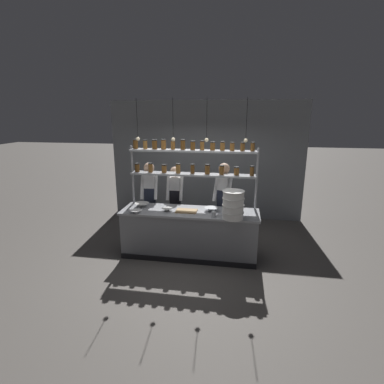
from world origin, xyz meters
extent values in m
plane|color=#5B5651|center=(0.00, 0.00, 0.00)|extent=(40.00, 40.00, 0.00)
cube|color=gray|center=(0.00, 2.39, 1.52)|extent=(5.04, 0.12, 3.05)
cube|color=gray|center=(0.00, 0.00, 0.44)|extent=(2.58, 0.72, 0.88)
cube|color=#999BA0|center=(0.00, 0.00, 0.90)|extent=(2.64, 0.76, 0.04)
cube|color=black|center=(0.00, -0.36, 0.05)|extent=(2.58, 0.03, 0.10)
cylinder|color=#999BA0|center=(-1.24, 0.33, 1.05)|extent=(0.04, 0.04, 2.11)
cylinder|color=#999BA0|center=(1.24, 0.33, 1.05)|extent=(0.04, 0.04, 2.11)
cube|color=#999BA0|center=(0.00, 0.33, 1.57)|extent=(2.48, 0.28, 0.04)
cylinder|color=#513314|center=(-1.13, 0.33, 1.66)|extent=(0.10, 0.10, 0.15)
cylinder|color=black|center=(-1.13, 0.33, 1.75)|extent=(0.10, 0.10, 0.02)
cylinder|color=brown|center=(-0.86, 0.33, 1.67)|extent=(0.09, 0.09, 0.17)
cylinder|color=black|center=(-0.86, 0.33, 1.76)|extent=(0.09, 0.09, 0.02)
cylinder|color=brown|center=(-0.57, 0.33, 1.66)|extent=(0.10, 0.10, 0.15)
cylinder|color=black|center=(-0.57, 0.33, 1.74)|extent=(0.10, 0.10, 0.02)
cylinder|color=brown|center=(-0.29, 0.33, 1.67)|extent=(0.09, 0.09, 0.17)
cylinder|color=black|center=(-0.29, 0.33, 1.77)|extent=(0.09, 0.09, 0.02)
cylinder|color=#513314|center=(0.00, 0.33, 1.67)|extent=(0.08, 0.08, 0.17)
cylinder|color=black|center=(0.00, 0.33, 1.76)|extent=(0.08, 0.08, 0.02)
cylinder|color=brown|center=(0.29, 0.33, 1.67)|extent=(0.10, 0.10, 0.17)
cylinder|color=black|center=(0.29, 0.33, 1.77)|extent=(0.10, 0.10, 0.02)
cylinder|color=brown|center=(0.57, 0.33, 1.66)|extent=(0.09, 0.09, 0.16)
cylinder|color=black|center=(0.57, 0.33, 1.76)|extent=(0.09, 0.09, 0.02)
cylinder|color=brown|center=(0.85, 0.33, 1.65)|extent=(0.10, 0.10, 0.14)
cylinder|color=black|center=(0.85, 0.33, 1.73)|extent=(0.10, 0.10, 0.02)
cylinder|color=brown|center=(1.15, 0.33, 1.67)|extent=(0.08, 0.08, 0.17)
cylinder|color=black|center=(1.15, 0.33, 1.76)|extent=(0.08, 0.08, 0.02)
cube|color=#999BA0|center=(0.00, 0.33, 2.03)|extent=(2.48, 0.28, 0.04)
cylinder|color=#513314|center=(-1.15, 0.33, 2.13)|extent=(0.10, 0.10, 0.17)
cylinder|color=black|center=(-1.15, 0.33, 2.23)|extent=(0.10, 0.10, 0.02)
cylinder|color=brown|center=(-0.95, 0.33, 2.13)|extent=(0.09, 0.09, 0.16)
cylinder|color=black|center=(-0.95, 0.33, 2.22)|extent=(0.09, 0.09, 0.02)
cylinder|color=#513314|center=(-0.75, 0.33, 2.13)|extent=(0.10, 0.10, 0.16)
cylinder|color=black|center=(-0.75, 0.33, 2.22)|extent=(0.10, 0.10, 0.02)
cylinder|color=brown|center=(-0.57, 0.33, 2.14)|extent=(0.09, 0.09, 0.17)
cylinder|color=black|center=(-0.57, 0.33, 2.23)|extent=(0.10, 0.10, 0.02)
cylinder|color=brown|center=(-0.39, 0.33, 2.13)|extent=(0.08, 0.08, 0.16)
cylinder|color=black|center=(-0.39, 0.33, 2.22)|extent=(0.09, 0.09, 0.02)
cylinder|color=#513314|center=(-0.19, 0.33, 2.14)|extent=(0.09, 0.09, 0.18)
cylinder|color=black|center=(-0.19, 0.33, 2.24)|extent=(0.09, 0.09, 0.02)
cylinder|color=#513314|center=(0.01, 0.33, 2.13)|extent=(0.09, 0.09, 0.15)
cylinder|color=black|center=(0.01, 0.33, 2.21)|extent=(0.09, 0.09, 0.02)
cylinder|color=brown|center=(0.19, 0.33, 2.13)|extent=(0.08, 0.08, 0.16)
cylinder|color=black|center=(0.19, 0.33, 2.22)|extent=(0.08, 0.08, 0.02)
cylinder|color=brown|center=(0.39, 0.33, 2.12)|extent=(0.09, 0.09, 0.14)
cylinder|color=black|center=(0.39, 0.33, 2.20)|extent=(0.09, 0.09, 0.02)
cylinder|color=brown|center=(0.57, 0.33, 2.12)|extent=(0.09, 0.09, 0.15)
cylinder|color=black|center=(0.57, 0.33, 2.21)|extent=(0.09, 0.09, 0.02)
cylinder|color=brown|center=(0.76, 0.33, 2.12)|extent=(0.09, 0.09, 0.14)
cylinder|color=black|center=(0.76, 0.33, 2.20)|extent=(0.09, 0.09, 0.02)
cylinder|color=brown|center=(0.95, 0.33, 2.12)|extent=(0.08, 0.08, 0.14)
cylinder|color=black|center=(0.95, 0.33, 2.20)|extent=(0.09, 0.09, 0.02)
cylinder|color=brown|center=(1.13, 0.33, 2.12)|extent=(0.08, 0.08, 0.15)
cylinder|color=black|center=(1.13, 0.33, 2.21)|extent=(0.08, 0.08, 0.02)
cylinder|color=black|center=(-1.04, 0.56, 0.42)|extent=(0.11, 0.11, 0.84)
cylinder|color=black|center=(-0.88, 0.58, 0.42)|extent=(0.11, 0.11, 0.84)
cube|color=#232838|center=(-0.96, 0.57, 1.02)|extent=(0.24, 0.19, 0.36)
cube|color=white|center=(-0.96, 0.57, 1.35)|extent=(0.24, 0.20, 0.30)
sphere|color=beige|center=(-0.96, 0.57, 1.62)|extent=(0.22, 0.22, 0.22)
cylinder|color=white|center=(-1.10, 0.50, 1.24)|extent=(0.09, 0.26, 0.55)
cylinder|color=white|center=(-0.81, 0.53, 1.24)|extent=(0.09, 0.26, 0.55)
cylinder|color=black|center=(-0.53, 0.76, 0.39)|extent=(0.11, 0.11, 0.79)
cylinder|color=black|center=(-0.37, 0.76, 0.39)|extent=(0.11, 0.11, 0.79)
cube|color=black|center=(-0.45, 0.76, 0.96)|extent=(0.23, 0.18, 0.34)
cube|color=white|center=(-0.45, 0.76, 1.26)|extent=(0.23, 0.19, 0.28)
sphere|color=tan|center=(-0.45, 0.76, 1.53)|extent=(0.21, 0.21, 0.21)
cylinder|color=white|center=(-0.60, 0.69, 1.17)|extent=(0.08, 0.25, 0.52)
cylinder|color=white|center=(-0.31, 0.70, 1.17)|extent=(0.08, 0.25, 0.52)
cylinder|color=black|center=(0.53, 0.58, 0.43)|extent=(0.11, 0.11, 0.85)
cylinder|color=black|center=(0.68, 0.54, 0.43)|extent=(0.11, 0.11, 0.85)
cube|color=#232838|center=(0.60, 0.56, 1.04)|extent=(0.26, 0.22, 0.37)
cube|color=white|center=(0.60, 0.56, 1.37)|extent=(0.26, 0.23, 0.30)
sphere|color=tan|center=(0.60, 0.56, 1.66)|extent=(0.23, 0.23, 0.23)
cylinder|color=white|center=(0.45, 0.54, 1.27)|extent=(0.14, 0.27, 0.56)
cylinder|color=white|center=(0.73, 0.46, 1.27)|extent=(0.14, 0.27, 0.56)
cylinder|color=white|center=(0.83, -0.29, 0.98)|extent=(0.37, 0.37, 0.12)
cylinder|color=silver|center=(0.83, -0.29, 1.04)|extent=(0.39, 0.39, 0.01)
cylinder|color=white|center=(0.83, -0.29, 1.10)|extent=(0.37, 0.37, 0.12)
cylinder|color=silver|center=(0.83, -0.29, 1.17)|extent=(0.39, 0.39, 0.01)
cylinder|color=white|center=(0.83, -0.29, 1.23)|extent=(0.37, 0.37, 0.12)
cylinder|color=silver|center=(0.83, -0.29, 1.30)|extent=(0.39, 0.39, 0.01)
cylinder|color=white|center=(0.83, -0.29, 1.36)|extent=(0.37, 0.37, 0.12)
cylinder|color=silver|center=(0.83, -0.29, 1.42)|extent=(0.39, 0.39, 0.01)
cube|color=#A88456|center=(-0.05, -0.05, 0.93)|extent=(0.40, 0.26, 0.02)
cylinder|color=silver|center=(-0.42, -0.08, 0.93)|extent=(0.09, 0.09, 0.01)
cone|color=silver|center=(-0.42, -0.08, 0.95)|extent=(0.21, 0.21, 0.06)
cylinder|color=silver|center=(-0.98, 0.10, 0.93)|extent=(0.13, 0.13, 0.01)
cone|color=silver|center=(-0.98, 0.10, 0.96)|extent=(0.28, 0.28, 0.08)
cylinder|color=white|center=(-0.97, -0.29, 0.93)|extent=(0.10, 0.10, 0.01)
cone|color=white|center=(-0.97, -0.29, 0.95)|extent=(0.21, 0.21, 0.06)
cylinder|color=silver|center=(0.41, 0.06, 0.93)|extent=(0.12, 0.12, 0.01)
cone|color=silver|center=(0.41, 0.06, 0.96)|extent=(0.26, 0.26, 0.07)
cylinder|color=#B2B7BC|center=(0.49, -0.27, 0.97)|extent=(0.09, 0.09, 0.10)
cylinder|color=black|center=(-0.97, 0.00, 2.63)|extent=(0.01, 0.01, 0.72)
sphere|color=#F9E5B2|center=(-0.97, 0.00, 2.27)|extent=(0.07, 0.07, 0.07)
cylinder|color=black|center=(-0.30, 0.00, 2.63)|extent=(0.01, 0.01, 0.72)
sphere|color=#F9E5B2|center=(-0.30, 0.00, 2.27)|extent=(0.07, 0.07, 0.07)
cylinder|color=black|center=(0.31, 0.00, 2.63)|extent=(0.01, 0.01, 0.72)
sphere|color=#F9E5B2|center=(0.31, 0.00, 2.27)|extent=(0.07, 0.07, 0.07)
cylinder|color=black|center=(1.00, 0.00, 2.63)|extent=(0.01, 0.01, 0.72)
sphere|color=#F9E5B2|center=(1.00, 0.00, 2.27)|extent=(0.07, 0.07, 0.07)
camera|label=1|loc=(0.95, -5.36, 2.76)|focal=28.00mm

